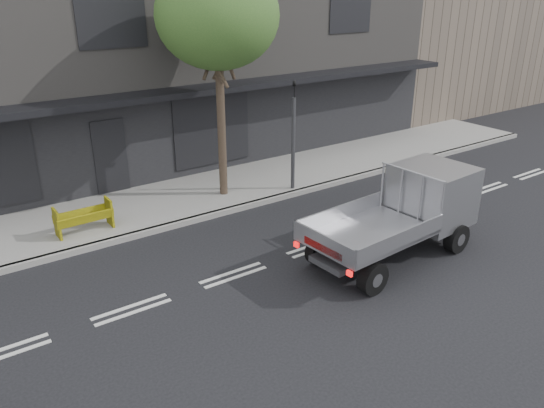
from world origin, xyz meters
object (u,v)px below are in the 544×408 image
(street_tree, at_px, (217,17))
(traffic_light_pole, at_px, (293,142))
(flatbed_ute, at_px, (421,201))
(construction_barrier, at_px, (86,220))

(street_tree, relative_size, traffic_light_pole, 1.93)
(traffic_light_pole, relative_size, flatbed_ute, 0.76)
(traffic_light_pole, xyz_separation_m, construction_barrier, (-6.31, 0.35, -1.10))
(construction_barrier, bearing_deg, traffic_light_pole, -3.21)
(street_tree, bearing_deg, construction_barrier, -173.44)
(traffic_light_pole, xyz_separation_m, flatbed_ute, (0.35, -4.71, -0.46))
(street_tree, xyz_separation_m, flatbed_ute, (2.35, -5.56, -4.08))
(street_tree, distance_m, construction_barrier, 6.42)
(street_tree, bearing_deg, traffic_light_pole, -23.03)
(traffic_light_pole, height_order, flatbed_ute, traffic_light_pole)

